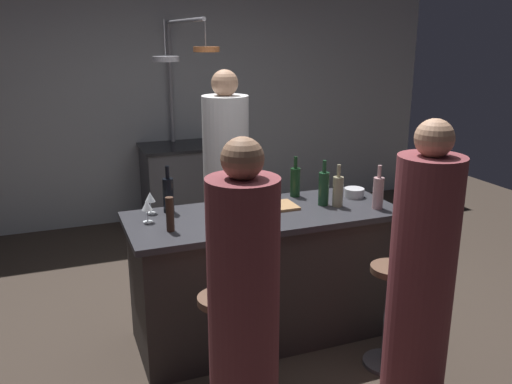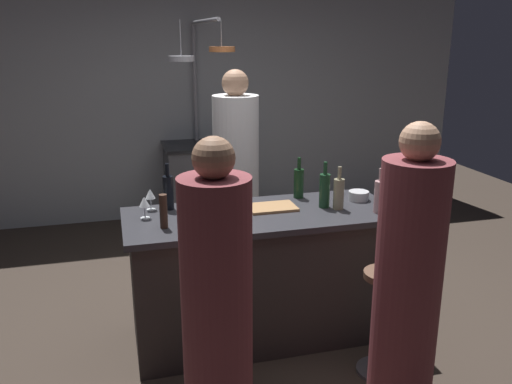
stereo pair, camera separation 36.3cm
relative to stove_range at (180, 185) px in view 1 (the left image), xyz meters
The scene contains 21 objects.
ground_plane 2.49m from the stove_range, 90.00° to the right, with size 9.00×9.00×0.00m, color #382D26.
back_wall 0.94m from the stove_range, 90.00° to the left, with size 6.40×0.16×2.60m, color #9EA3A8.
kitchen_island 2.45m from the stove_range, 90.00° to the right, with size 1.80×0.72×0.90m.
stove_range is the anchor object (origin of this frame).
chef 1.54m from the stove_range, 88.10° to the right, with size 0.37×0.37×1.77m.
bar_stool_right 3.13m from the stove_range, 79.19° to the right, with size 0.28×0.28×0.68m.
guest_right 3.49m from the stove_range, 81.74° to the right, with size 0.35×0.35×1.63m.
bar_stool_left 3.11m from the stove_range, 99.19° to the right, with size 0.28×0.28×0.68m.
guest_left 3.47m from the stove_range, 98.24° to the right, with size 0.34×0.34×1.61m.
overhead_pot_rack 1.23m from the stove_range, 97.59° to the right, with size 0.57×1.40×2.17m.
cutting_board 2.43m from the stove_range, 87.87° to the right, with size 0.32×0.22×0.02m, color #997047.
pepper_mill 2.71m from the stove_range, 104.20° to the right, with size 0.05×0.05×0.21m, color #382319.
wine_bottle_dark 2.36m from the stove_range, 104.75° to the right, with size 0.07×0.07×0.31m.
wine_bottle_green 2.55m from the stove_range, 79.78° to the right, with size 0.07×0.07×0.31m.
wine_bottle_rose 2.80m from the stove_range, 74.25° to the right, with size 0.07×0.07×0.30m.
wine_bottle_white 2.62m from the stove_range, 78.30° to the right, with size 0.07×0.07×0.29m.
wine_bottle_red 2.28m from the stove_range, 80.93° to the right, with size 0.07×0.07×0.29m.
wine_glass_near_right_guest 2.54m from the stove_range, 107.59° to the right, with size 0.07×0.07×0.15m.
wine_glass_by_chef 2.38m from the stove_range, 107.66° to the right, with size 0.07×0.07×0.15m.
mixing_bowl_steel 2.51m from the stove_range, 72.58° to the right, with size 0.14×0.14×0.06m, color #B7B7BC.
mixing_bowl_wooden 2.32m from the stove_range, 93.99° to the right, with size 0.19×0.19×0.08m, color brown.
Camera 1 is at (-1.26, -3.11, 2.02)m, focal length 37.66 mm.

